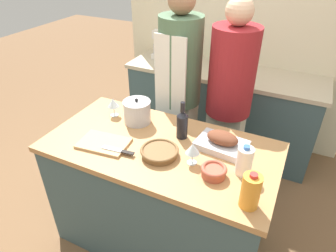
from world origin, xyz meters
name	(u,v)px	position (x,y,z in m)	size (l,w,h in m)	color
ground_plane	(162,235)	(0.00, 0.00, 0.00)	(12.00, 12.00, 0.00)	brown
kitchen_island	(161,195)	(0.00, 0.00, 0.46)	(1.53, 0.79, 0.92)	#3D565B
back_counter	(220,110)	(0.00, 1.43, 0.46)	(2.02, 0.60, 0.91)	#3D565B
back_wall	(238,27)	(0.00, 1.78, 1.27)	(2.52, 0.10, 2.55)	beige
roasting_pan	(222,142)	(0.37, 0.15, 0.96)	(0.34, 0.25, 0.12)	#BCBCC1
wicker_basket	(160,152)	(0.05, -0.10, 0.95)	(0.24, 0.24, 0.05)	brown
cutting_board	(104,143)	(-0.34, -0.16, 0.93)	(0.34, 0.25, 0.02)	tan
stock_pot	(137,112)	(-0.28, 0.19, 1.00)	(0.20, 0.20, 0.19)	#B7B7BC
mixing_bowl	(214,171)	(0.41, -0.13, 0.96)	(0.15, 0.15, 0.06)	#A84C38
juice_jug	(251,191)	(0.64, -0.26, 1.02)	(0.10, 0.10, 0.21)	orange
milk_jug	(244,161)	(0.56, -0.03, 1.01)	(0.09, 0.09, 0.19)	white
wine_bottle_green	(182,124)	(0.09, 0.15, 1.03)	(0.08, 0.08, 0.27)	black
wine_glass_left	(113,103)	(-0.49, 0.19, 1.03)	(0.08, 0.08, 0.14)	silver
wine_glass_right	(193,149)	(0.26, -0.08, 1.03)	(0.08, 0.08, 0.14)	silver
knife_chef	(119,151)	(-0.19, -0.19, 0.94)	(0.22, 0.05, 0.01)	#B7B7BC
stand_mixer	(161,47)	(-0.75, 1.47, 1.04)	(0.18, 0.14, 0.31)	silver
condiment_bottle_tall	(188,52)	(-0.45, 1.56, 1.00)	(0.06, 0.06, 0.19)	#332D28
condiment_bottle_short	(213,57)	(-0.17, 1.54, 1.00)	(0.06, 0.06, 0.19)	#234C28
person_cook_aproned	(180,87)	(-0.18, 0.72, 1.00)	(0.35, 0.36, 1.79)	beige
person_cook_guest	(229,98)	(0.24, 0.77, 0.96)	(0.37, 0.37, 1.74)	beige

